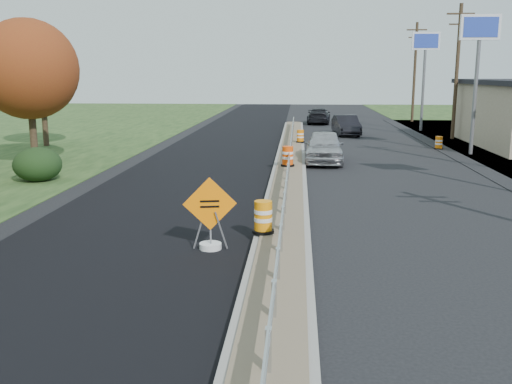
# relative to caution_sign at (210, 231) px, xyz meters

# --- Properties ---
(ground) EXTENTS (140.00, 140.00, 0.00)m
(ground) POSITION_rel_caution_sign_xyz_m (1.92, 3.28, -0.51)
(ground) COLOR black
(ground) RESTS_ON ground
(milled_overlay) EXTENTS (7.20, 120.00, 0.01)m
(milled_overlay) POSITION_rel_caution_sign_xyz_m (-2.48, 13.28, -0.50)
(milled_overlay) COLOR black
(milled_overlay) RESTS_ON ground
(median) EXTENTS (1.60, 55.00, 0.23)m
(median) POSITION_rel_caution_sign_xyz_m (1.92, 11.28, -0.40)
(median) COLOR gray
(median) RESTS_ON ground
(guardrail) EXTENTS (0.10, 46.15, 0.72)m
(guardrail) POSITION_rel_caution_sign_xyz_m (1.92, 12.28, 0.22)
(guardrail) COLOR silver
(guardrail) RESTS_ON median
(pylon_sign_mid) EXTENTS (2.20, 0.30, 7.90)m
(pylon_sign_mid) POSITION_rel_caution_sign_xyz_m (12.42, 19.28, 5.97)
(pylon_sign_mid) COLOR slate
(pylon_sign_mid) RESTS_ON ground
(pylon_sign_north) EXTENTS (2.20, 0.30, 7.90)m
(pylon_sign_north) POSITION_rel_caution_sign_xyz_m (12.42, 33.28, 5.97)
(pylon_sign_north) COLOR slate
(pylon_sign_north) RESTS_ON ground
(utility_pole_nmid) EXTENTS (1.90, 0.26, 9.40)m
(utility_pole_nmid) POSITION_rel_caution_sign_xyz_m (13.42, 27.28, 4.43)
(utility_pole_nmid) COLOR #473523
(utility_pole_nmid) RESTS_ON ground
(utility_pole_north) EXTENTS (1.90, 0.26, 9.40)m
(utility_pole_north) POSITION_rel_caution_sign_xyz_m (13.42, 42.28, 4.43)
(utility_pole_north) COLOR #473523
(utility_pole_north) RESTS_ON ground
(hedge_north) EXTENTS (2.09, 2.09, 1.52)m
(hedge_north) POSITION_rel_caution_sign_xyz_m (-9.08, 9.28, 0.25)
(hedge_north) COLOR black
(hedge_north) RESTS_ON ground
(tree_near_red) EXTENTS (4.95, 4.95, 7.35)m
(tree_near_red) POSITION_rel_caution_sign_xyz_m (-11.08, 13.28, 4.36)
(tree_near_red) COLOR #473523
(tree_near_red) RESTS_ON ground
(tree_near_back) EXTENTS (4.29, 4.29, 6.37)m
(tree_near_back) POSITION_rel_caution_sign_xyz_m (-14.08, 21.28, 3.71)
(tree_near_back) COLOR #473523
(tree_near_back) RESTS_ON ground
(caution_sign) EXTENTS (1.42, 0.60, 1.99)m
(caution_sign) POSITION_rel_caution_sign_xyz_m (0.00, 0.00, 0.00)
(caution_sign) COLOR white
(caution_sign) RESTS_ON ground
(barrel_median_near) EXTENTS (0.63, 0.63, 0.92)m
(barrel_median_near) POSITION_rel_caution_sign_xyz_m (1.37, 0.94, 0.17)
(barrel_median_near) COLOR black
(barrel_median_near) RESTS_ON median
(barrel_median_mid) EXTENTS (0.66, 0.66, 0.97)m
(barrel_median_mid) POSITION_rel_caution_sign_xyz_m (1.84, 12.84, 0.19)
(barrel_median_mid) COLOR black
(barrel_median_mid) RESTS_ON median
(barrel_median_far) EXTENTS (0.56, 0.56, 0.82)m
(barrel_median_far) POSITION_rel_caution_sign_xyz_m (2.47, 22.65, 0.12)
(barrel_median_far) COLOR black
(barrel_median_far) RESTS_ON median
(barrel_shoulder_mid) EXTENTS (0.55, 0.55, 0.81)m
(barrel_shoulder_mid) POSITION_rel_caution_sign_xyz_m (11.12, 21.58, -0.12)
(barrel_shoulder_mid) COLOR black
(barrel_shoulder_mid) RESTS_ON ground
(car_silver) EXTENTS (2.21, 5.04, 1.69)m
(car_silver) POSITION_rel_caution_sign_xyz_m (3.72, 15.70, 0.34)
(car_silver) COLOR #B6B5BA
(car_silver) RESTS_ON ground
(car_dark_mid) EXTENTS (2.05, 4.74, 1.52)m
(car_dark_mid) POSITION_rel_caution_sign_xyz_m (5.99, 29.54, 0.25)
(car_dark_mid) COLOR black
(car_dark_mid) RESTS_ON ground
(car_dark_far) EXTENTS (2.44, 5.23, 1.48)m
(car_dark_far) POSITION_rel_caution_sign_xyz_m (4.25, 39.66, 0.23)
(car_dark_far) COLOR black
(car_dark_far) RESTS_ON ground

